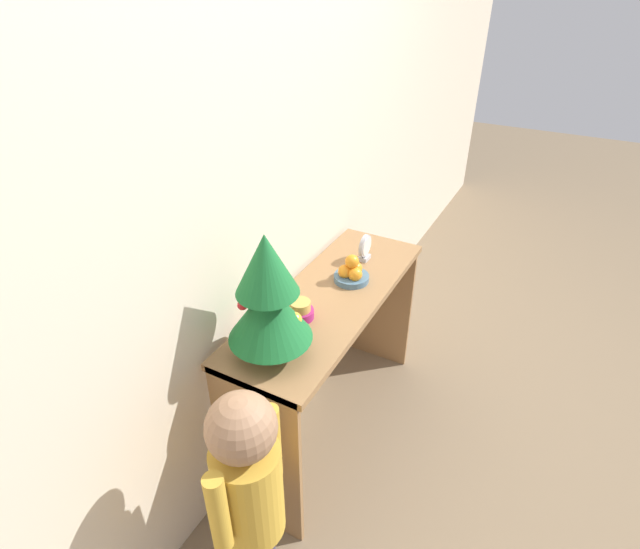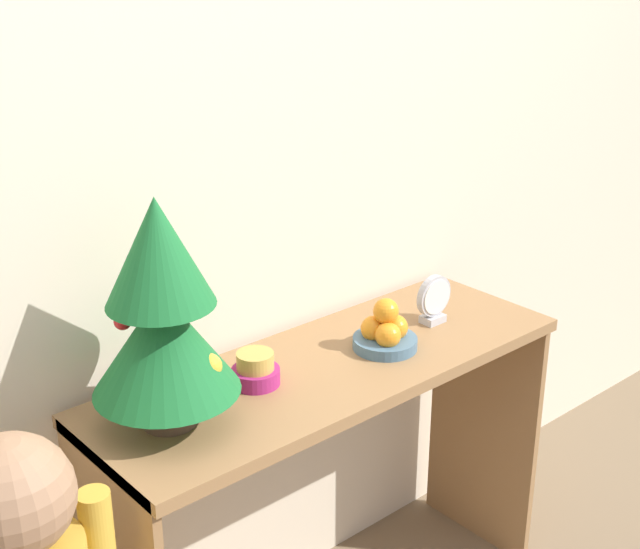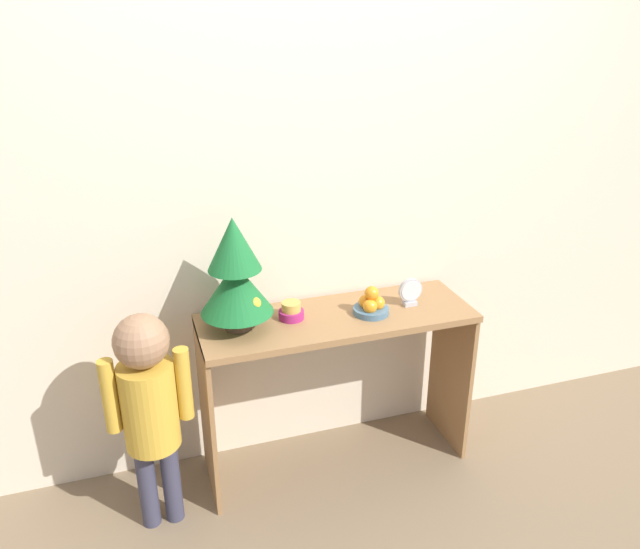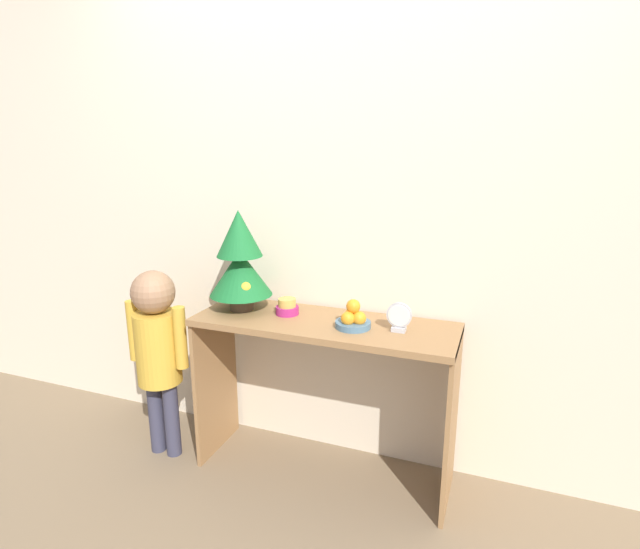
% 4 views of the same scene
% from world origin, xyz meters
% --- Properties ---
extents(back_wall, '(7.00, 0.05, 2.50)m').
position_xyz_m(back_wall, '(0.00, 0.46, 1.25)').
color(back_wall, beige).
rests_on(back_wall, ground_plane).
extents(console_table, '(1.20, 0.41, 0.78)m').
position_xyz_m(console_table, '(0.00, 0.21, 0.60)').
color(console_table, olive).
rests_on(console_table, ground_plane).
extents(mini_tree, '(0.30, 0.30, 0.48)m').
position_xyz_m(mini_tree, '(-0.43, 0.22, 1.02)').
color(mini_tree, '#4C3828').
rests_on(mini_tree, console_table).
extents(fruit_bowl, '(0.16, 0.16, 0.13)m').
position_xyz_m(fruit_bowl, '(0.15, 0.18, 0.82)').
color(fruit_bowl, '#476B84').
rests_on(fruit_bowl, console_table).
extents(singing_bowl, '(0.11, 0.11, 0.08)m').
position_xyz_m(singing_bowl, '(-0.20, 0.24, 0.81)').
color(singing_bowl, '#9E2366').
rests_on(singing_bowl, console_table).
extents(desk_clock, '(0.11, 0.04, 0.13)m').
position_xyz_m(desk_clock, '(0.34, 0.20, 0.84)').
color(desk_clock, '#B2B2B7').
rests_on(desk_clock, console_table).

